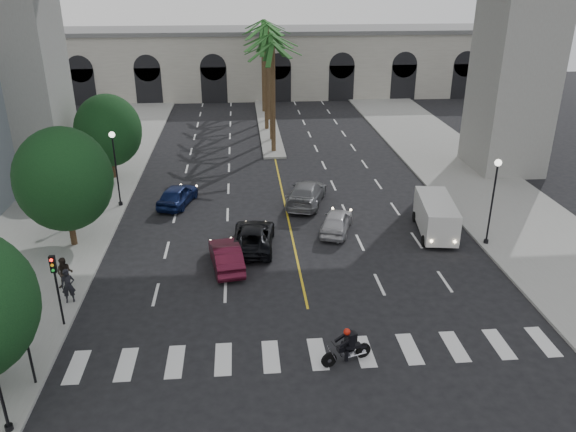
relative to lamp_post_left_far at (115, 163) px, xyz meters
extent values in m
plane|color=black|center=(11.40, -16.00, -3.22)|extent=(140.00, 140.00, 0.00)
cube|color=gray|center=(-3.60, -1.00, -3.15)|extent=(8.00, 100.00, 0.15)
cube|color=gray|center=(26.40, -1.00, -3.15)|extent=(8.00, 100.00, 0.15)
cube|color=gray|center=(11.40, 22.00, -3.12)|extent=(2.00, 24.00, 0.20)
cube|color=beige|center=(11.40, 39.00, 0.78)|extent=(70.00, 10.00, 8.00)
cube|color=slate|center=(11.40, 39.00, 5.03)|extent=(71.00, 10.50, 0.50)
cube|color=gray|center=(29.90, 6.00, 7.18)|extent=(5.00, 6.00, 20.80)
cube|color=gray|center=(-7.10, 6.00, 7.18)|extent=(5.00, 6.00, 20.80)
cylinder|color=#47331E|center=(11.40, 12.00, 1.53)|extent=(0.40, 0.40, 9.50)
cylinder|color=#47331E|center=(11.50, 16.00, 1.68)|extent=(0.40, 0.40, 9.80)
cylinder|color=#47331E|center=(11.20, 20.00, 1.43)|extent=(0.40, 0.40, 9.30)
cylinder|color=#47331E|center=(11.55, 24.00, 1.83)|extent=(0.40, 0.40, 10.10)
cylinder|color=#47331E|center=(11.30, 28.00, 1.58)|extent=(0.40, 0.40, 9.60)
cylinder|color=#47331E|center=(11.60, 32.00, 1.73)|extent=(0.40, 0.40, 9.90)
cylinder|color=#382616|center=(-1.60, -6.00, -2.00)|extent=(0.36, 0.36, 2.45)
ellipsoid|color=black|center=(-1.60, -6.00, 0.99)|extent=(5.44, 5.44, 5.98)
cylinder|color=#382616|center=(-1.60, 6.00, -2.09)|extent=(0.36, 0.36, 2.27)
ellipsoid|color=black|center=(-1.60, 6.00, 0.68)|extent=(5.04, 5.04, 5.54)
cylinder|color=black|center=(0.00, -21.00, -3.04)|extent=(0.28, 0.28, 0.36)
cylinder|color=black|center=(0.00, 0.00, -3.04)|extent=(0.28, 0.28, 0.36)
cylinder|color=black|center=(0.00, 0.00, -0.62)|extent=(0.11, 0.11, 5.00)
sphere|color=white|center=(0.00, 0.00, 1.93)|extent=(0.40, 0.40, 0.40)
cylinder|color=black|center=(22.80, -8.00, -3.04)|extent=(0.28, 0.28, 0.36)
cylinder|color=black|center=(22.80, -8.00, -0.62)|extent=(0.11, 0.11, 5.00)
sphere|color=white|center=(22.80, -8.00, 1.93)|extent=(0.40, 0.40, 0.40)
cylinder|color=black|center=(0.10, -18.50, -1.47)|extent=(0.10, 0.10, 3.50)
cube|color=black|center=(0.10, -18.50, 0.03)|extent=(0.25, 0.18, 0.80)
cylinder|color=black|center=(0.10, -14.50, -1.47)|extent=(0.10, 0.10, 3.50)
cube|color=black|center=(0.10, -14.50, 0.03)|extent=(0.25, 0.18, 0.80)
cylinder|color=black|center=(11.74, -18.37, -2.89)|extent=(0.67, 0.31, 0.67)
cylinder|color=black|center=(13.27, -17.87, -2.89)|extent=(0.67, 0.31, 0.67)
cube|color=silver|center=(12.56, -18.10, -2.80)|extent=(0.52, 0.44, 0.29)
cube|color=black|center=(12.40, -18.16, -2.48)|extent=(0.66, 0.43, 0.22)
cube|color=black|center=(12.88, -18.00, -2.53)|extent=(0.56, 0.41, 0.13)
cylinder|color=black|center=(11.97, -18.30, -2.24)|extent=(0.22, 0.60, 0.03)
cube|color=black|center=(12.63, -18.08, -2.10)|extent=(0.41, 0.49, 0.58)
cube|color=black|center=(12.80, -18.02, -2.05)|extent=(0.25, 0.37, 0.43)
sphere|color=red|center=(12.48, -18.13, -1.72)|extent=(0.29, 0.29, 0.29)
imported|color=#ADADB1|center=(14.23, -5.33, -2.52)|extent=(2.87, 4.40, 1.39)
imported|color=#490E1F|center=(7.44, -9.41, -2.51)|extent=(2.16, 4.49, 1.42)
imported|color=black|center=(8.98, -7.08, -2.51)|extent=(2.87, 5.31, 1.42)
imported|color=slate|center=(12.90, -0.52, -2.43)|extent=(3.75, 5.89, 1.59)
imported|color=#111E4F|center=(3.93, 0.05, -2.48)|extent=(2.89, 4.68, 1.49)
cube|color=silver|center=(20.25, -6.14, -1.98)|extent=(2.64, 5.38, 1.91)
cube|color=black|center=(19.90, -8.55, -1.74)|extent=(1.78, 0.49, 0.81)
cylinder|color=black|center=(19.09, -7.80, -2.89)|extent=(0.36, 0.70, 0.67)
cylinder|color=black|center=(20.89, -8.07, -2.89)|extent=(0.36, 0.70, 0.67)
cylinder|color=black|center=(19.62, -4.21, -2.89)|extent=(0.36, 0.70, 0.67)
cylinder|color=black|center=(21.42, -4.48, -2.89)|extent=(0.36, 0.70, 0.67)
imported|color=black|center=(-0.10, -12.55, -2.20)|extent=(0.72, 0.56, 1.75)
imported|color=black|center=(-0.64, -11.16, -2.23)|extent=(0.86, 0.69, 1.68)
camera|label=1|loc=(8.44, -36.90, 11.62)|focal=35.00mm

